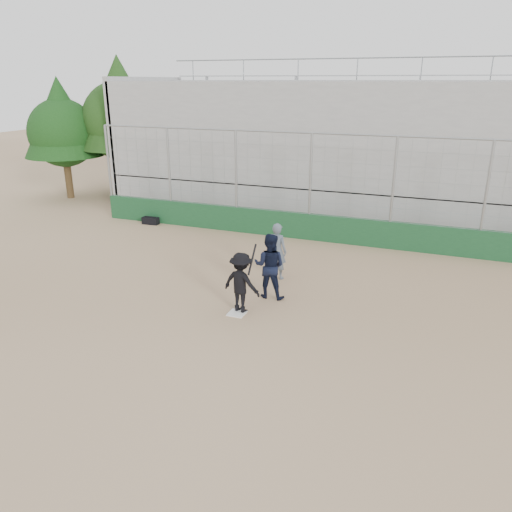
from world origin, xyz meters
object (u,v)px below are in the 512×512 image
(batter_at_plate, at_px, (241,283))
(umpire, at_px, (277,254))
(catcher_crouched, at_px, (269,277))
(equipment_bag, at_px, (151,221))

(batter_at_plate, height_order, umpire, batter_at_plate)
(catcher_crouched, bearing_deg, umpire, 100.82)
(batter_at_plate, distance_m, umpire, 2.59)
(batter_at_plate, xyz_separation_m, catcher_crouched, (0.39, 1.10, -0.19))
(catcher_crouched, height_order, umpire, umpire)
(batter_at_plate, height_order, catcher_crouched, batter_at_plate)
(batter_at_plate, bearing_deg, catcher_crouched, 70.63)
(catcher_crouched, xyz_separation_m, umpire, (-0.28, 1.48, 0.16))
(batter_at_plate, bearing_deg, umpire, 87.71)
(batter_at_plate, bearing_deg, equipment_bag, 136.95)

